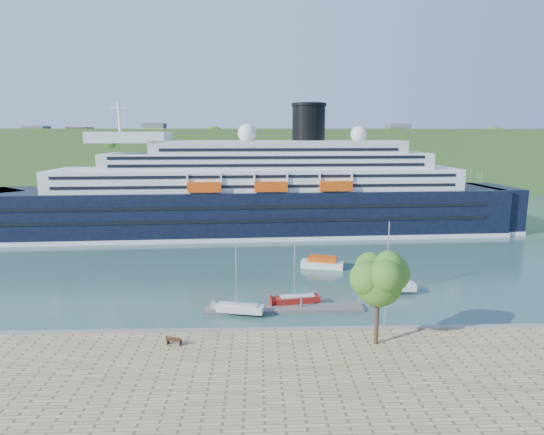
{
  "coord_description": "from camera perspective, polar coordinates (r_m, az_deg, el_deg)",
  "views": [
    {
      "loc": [
        -3.45,
        -45.82,
        21.57
      ],
      "look_at": [
        -1.05,
        30.0,
        7.85
      ],
      "focal_mm": 30.0,
      "sensor_mm": 36.0,
      "label": 1
    }
  ],
  "objects": [
    {
      "name": "cruise_ship",
      "position": [
        99.97,
        -3.1,
        6.05
      ],
      "size": [
        127.96,
        25.2,
        28.55
      ],
      "primitive_type": null,
      "rotation": [
        0.0,
        0.0,
        0.05
      ],
      "color": "black",
      "rests_on": "ground"
    },
    {
      "name": "promenade_tree",
      "position": [
        46.48,
        13.14,
        -9.36
      ],
      "size": [
        6.26,
        6.26,
        10.37
      ],
      "primitive_type": null,
      "color": "#32641A",
      "rests_on": "promenade"
    },
    {
      "name": "sailboat_white_near",
      "position": [
        55.37,
        -4.05,
        -8.17
      ],
      "size": [
        6.57,
        3.1,
        8.19
      ],
      "primitive_type": null,
      "rotation": [
        0.0,
        0.0,
        -0.22
      ],
      "color": "silver",
      "rests_on": "ground"
    },
    {
      "name": "far_hillside",
      "position": [
        191.09,
        -0.79,
        7.38
      ],
      "size": [
        400.0,
        50.0,
        24.0
      ],
      "primitive_type": "cube",
      "color": "#395C25",
      "rests_on": "ground"
    },
    {
      "name": "quay_coping",
      "position": [
        50.1,
        2.36,
        -13.81
      ],
      "size": [
        220.0,
        0.5,
        0.3
      ],
      "primitive_type": "cube",
      "color": "slate",
      "rests_on": "promenade"
    },
    {
      "name": "ground",
      "position": [
        50.76,
        2.33,
        -14.91
      ],
      "size": [
        400.0,
        400.0,
        0.0
      ],
      "primitive_type": "plane",
      "color": "#2A4B47",
      "rests_on": "ground"
    },
    {
      "name": "tender_launch",
      "position": [
        75.85,
        6.33,
        -5.58
      ],
      "size": [
        7.35,
        4.13,
        1.93
      ],
      "primitive_type": null,
      "rotation": [
        0.0,
        0.0,
        -0.26
      ],
      "color": "#D3460C",
      "rests_on": "ground"
    },
    {
      "name": "sailboat_white_far",
      "position": [
        64.49,
        14.77,
        -5.11
      ],
      "size": [
        7.55,
        2.15,
        9.73
      ],
      "primitive_type": null,
      "rotation": [
        0.0,
        0.0,
        -0.01
      ],
      "color": "silver",
      "rests_on": "ground"
    },
    {
      "name": "floating_pontoon",
      "position": [
        57.92,
        1.5,
        -11.38
      ],
      "size": [
        19.84,
        2.94,
        0.44
      ],
      "primitive_type": null,
      "rotation": [
        0.0,
        0.0,
        0.03
      ],
      "color": "#65615A",
      "rests_on": "ground"
    },
    {
      "name": "sailboat_red",
      "position": [
        58.31,
        3.24,
        -7.22
      ],
      "size": [
        6.54,
        2.86,
        8.17
      ],
      "primitive_type": null,
      "rotation": [
        0.0,
        0.0,
        0.18
      ],
      "color": "maroon",
      "rests_on": "ground"
    },
    {
      "name": "park_bench",
      "position": [
        47.87,
        -12.18,
        -14.76
      ],
      "size": [
        1.74,
        1.07,
        1.04
      ],
      "primitive_type": null,
      "rotation": [
        0.0,
        0.0,
        -0.27
      ],
      "color": "#452513",
      "rests_on": "promenade"
    }
  ]
}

